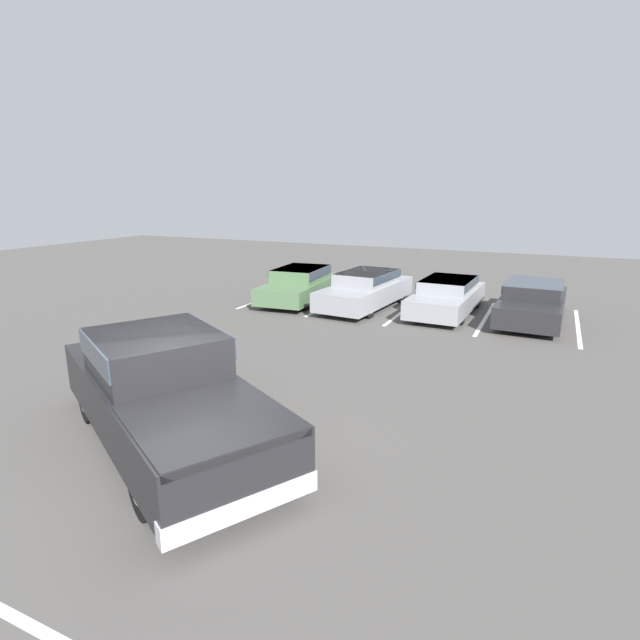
{
  "coord_description": "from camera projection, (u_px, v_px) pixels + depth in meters",
  "views": [
    {
      "loc": [
        4.83,
        -5.4,
        4.04
      ],
      "look_at": [
        -0.12,
        5.16,
        1.0
      ],
      "focal_mm": 28.0,
      "sensor_mm": 36.0,
      "label": 1
    }
  ],
  "objects": [
    {
      "name": "stall_stripe_d",
      "position": [
        486.0,
        318.0,
        16.29
      ],
      "size": [
        0.12,
        4.82,
        0.01
      ],
      "primitive_type": "cube",
      "color": "white",
      "rests_on": "ground_plane"
    },
    {
      "name": "pickup_truck",
      "position": [
        165.0,
        392.0,
        7.98
      ],
      "size": [
        5.87,
        4.53,
        1.83
      ],
      "rotation": [
        0.0,
        0.0,
        -0.52
      ],
      "color": "black",
      "rests_on": "ground_plane"
    },
    {
      "name": "ground_plane",
      "position": [
        186.0,
        459.0,
        7.74
      ],
      "size": [
        60.0,
        60.0,
        0.0
      ],
      "primitive_type": "plane",
      "color": "#4C4947"
    },
    {
      "name": "parked_sedan_b",
      "position": [
        366.0,
        288.0,
        17.67
      ],
      "size": [
        2.17,
        4.86,
        1.27
      ],
      "rotation": [
        0.0,
        0.0,
        -1.66
      ],
      "color": "gray",
      "rests_on": "ground_plane"
    },
    {
      "name": "parked_sedan_a",
      "position": [
        300.0,
        283.0,
        18.7
      ],
      "size": [
        2.15,
        4.59,
        1.25
      ],
      "rotation": [
        0.0,
        0.0,
        -1.49
      ],
      "color": "#4C6B47",
      "rests_on": "ground_plane"
    },
    {
      "name": "parked_sedan_c",
      "position": [
        447.0,
        295.0,
        16.83
      ],
      "size": [
        1.9,
        4.6,
        1.17
      ],
      "rotation": [
        0.0,
        0.0,
        -1.61
      ],
      "color": "gray",
      "rests_on": "ground_plane"
    },
    {
      "name": "stall_stripe_c",
      "position": [
        405.0,
        310.0,
        17.4
      ],
      "size": [
        0.12,
        4.82,
        0.01
      ],
      "primitive_type": "cube",
      "color": "white",
      "rests_on": "ground_plane"
    },
    {
      "name": "parked_sedan_d",
      "position": [
        533.0,
        301.0,
        15.8
      ],
      "size": [
        1.99,
        4.59,
        1.23
      ],
      "rotation": [
        0.0,
        0.0,
        -1.61
      ],
      "color": "#232326",
      "rests_on": "ground_plane"
    },
    {
      "name": "stall_stripe_e",
      "position": [
        578.0,
        327.0,
        15.18
      ],
      "size": [
        0.12,
        4.82,
        0.01
      ],
      "primitive_type": "cube",
      "color": "white",
      "rests_on": "ground_plane"
    },
    {
      "name": "stall_stripe_a",
      "position": [
        271.0,
        296.0,
        19.62
      ],
      "size": [
        0.12,
        4.82,
        0.01
      ],
      "primitive_type": "cube",
      "color": "white",
      "rests_on": "ground_plane"
    },
    {
      "name": "stall_stripe_b",
      "position": [
        334.0,
        302.0,
        18.51
      ],
      "size": [
        0.12,
        4.82,
        0.01
      ],
      "primitive_type": "cube",
      "color": "white",
      "rests_on": "ground_plane"
    }
  ]
}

